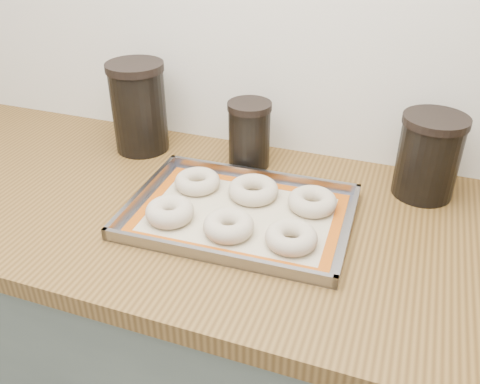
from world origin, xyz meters
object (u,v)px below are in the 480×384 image
at_px(baking_tray, 240,214).
at_px(canister_left, 139,107).
at_px(bagel_back_right, 312,201).
at_px(canister_right, 429,156).
at_px(bagel_front_left, 170,212).
at_px(bagel_front_mid, 229,226).
at_px(bagel_front_right, 291,237).
at_px(canister_mid, 249,134).
at_px(bagel_back_left, 197,181).
at_px(bagel_back_mid, 253,190).

xyz_separation_m(baking_tray, canister_left, (-0.35, 0.22, 0.11)).
xyz_separation_m(bagel_back_right, canister_left, (-0.49, 0.14, 0.09)).
height_order(bagel_back_right, canister_right, canister_right).
bearing_deg(canister_right, bagel_back_right, -144.74).
height_order(bagel_front_left, bagel_back_right, bagel_front_left).
xyz_separation_m(bagel_front_mid, canister_left, (-0.35, 0.29, 0.09)).
relative_size(bagel_front_right, bagel_back_right, 0.97).
bearing_deg(canister_right, bagel_front_mid, -139.78).
relative_size(bagel_front_left, canister_mid, 0.62).
xyz_separation_m(bagel_back_left, canister_left, (-0.22, 0.15, 0.09)).
xyz_separation_m(canister_mid, canister_right, (0.41, 0.00, 0.01)).
distance_m(canister_left, canister_right, 0.70).
bearing_deg(bagel_front_mid, bagel_back_right, 46.87).
height_order(bagel_front_left, bagel_back_mid, bagel_front_left).
bearing_deg(bagel_front_right, canister_right, 52.27).
height_order(bagel_back_mid, canister_mid, canister_mid).
bearing_deg(bagel_front_mid, canister_mid, 101.21).
bearing_deg(canister_left, bagel_back_right, -16.33).
xyz_separation_m(bagel_front_left, bagel_back_right, (0.27, 0.14, -0.00)).
xyz_separation_m(bagel_back_right, canister_mid, (-0.19, 0.15, 0.06)).
distance_m(bagel_back_right, canister_right, 0.27).
bearing_deg(bagel_front_right, canister_mid, 122.46).
height_order(bagel_front_right, bagel_back_mid, same).
bearing_deg(bagel_front_left, canister_mid, 76.04).
bearing_deg(bagel_back_mid, bagel_front_right, -48.78).
height_order(bagel_back_right, canister_mid, canister_mid).
bearing_deg(canister_right, canister_left, -179.13).
relative_size(bagel_back_left, bagel_back_mid, 0.93).
bearing_deg(baking_tray, bagel_front_left, -153.02).
height_order(bagel_front_right, bagel_back_left, bagel_front_right).
relative_size(bagel_back_mid, canister_right, 0.59).
height_order(baking_tray, bagel_front_left, bagel_front_left).
height_order(bagel_back_left, canister_mid, canister_mid).
xyz_separation_m(bagel_front_right, bagel_back_mid, (-0.12, 0.14, -0.00)).
bearing_deg(canister_mid, bagel_back_right, -38.05).
height_order(canister_left, canister_mid, canister_left).
bearing_deg(baking_tray, canister_mid, 104.23).
distance_m(bagel_back_mid, canister_right, 0.39).
xyz_separation_m(baking_tray, bagel_front_right, (0.13, -0.07, 0.02)).
xyz_separation_m(bagel_front_right, bagel_back_left, (-0.26, 0.14, -0.00)).
relative_size(bagel_back_right, canister_left, 0.46).
height_order(baking_tray, canister_right, canister_right).
bearing_deg(canister_mid, canister_right, 0.21).
bearing_deg(bagel_front_right, bagel_back_mid, 131.22).
bearing_deg(bagel_front_left, canister_left, 127.97).
distance_m(bagel_front_left, bagel_front_right, 0.26).
height_order(baking_tray, canister_mid, canister_mid).
bearing_deg(baking_tray, bagel_back_mid, 87.15).
bearing_deg(bagel_front_right, bagel_front_mid, -177.44).
bearing_deg(bagel_front_left, bagel_front_mid, -2.09).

